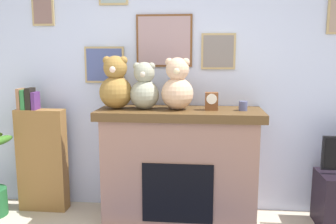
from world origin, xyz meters
TOP-DOWN VIEW (x-y plane):
  - back_wall at (-0.00, 2.00)m, footprint 5.20×0.15m
  - fireplace at (0.15, 1.67)m, footprint 1.56×0.59m
  - bookshelf at (-1.28, 1.74)m, footprint 0.49×0.16m
  - candle_jar at (0.73, 1.65)m, footprint 0.08×0.08m
  - mantel_clock at (0.44, 1.65)m, footprint 0.12×0.09m
  - teddy_bear_brown at (-0.47, 1.65)m, footprint 0.31×0.31m
  - teddy_bear_cream at (-0.19, 1.65)m, footprint 0.28×0.28m
  - teddy_bear_grey at (0.12, 1.65)m, footprint 0.30×0.30m

SIDE VIEW (x-z plane):
  - fireplace at x=0.15m, z-range 0.01..1.10m
  - bookshelf at x=-1.28m, z-range -0.08..1.20m
  - candle_jar at x=0.73m, z-range 1.09..1.18m
  - mantel_clock at x=0.44m, z-range 1.09..1.26m
  - teddy_bear_cream at x=-0.19m, z-range 1.07..1.52m
  - back_wall at x=0.00m, z-range 0.01..2.61m
  - teddy_bear_grey at x=0.12m, z-range 1.07..1.56m
  - teddy_bear_brown at x=-0.47m, z-range 1.07..1.57m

